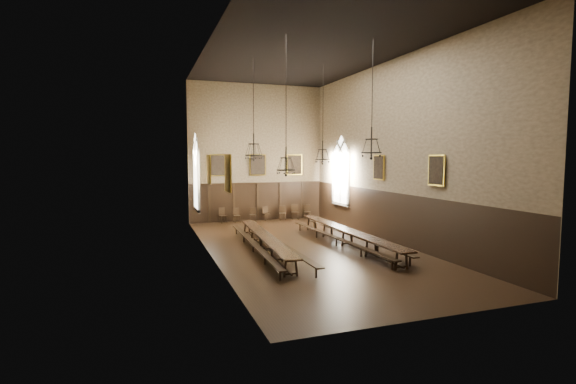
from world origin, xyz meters
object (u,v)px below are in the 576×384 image
bench_right_outer (352,238)px  chair_5 (283,216)px  chair_6 (295,215)px  chandelier_back_left (254,149)px  bench_left_outer (253,246)px  chair_7 (307,214)px  table_left (265,243)px  bench_left_inner (275,243)px  chair_4 (266,216)px  bench_right_inner (336,240)px  chair_2 (237,218)px  chandelier_front_left (286,159)px  chandelier_back_right (323,153)px  table_right (347,238)px  chair_1 (223,218)px  chair_3 (253,217)px  chandelier_front_right (371,145)px

bench_right_outer → chair_5: (-0.87, 8.24, 0.00)m
chair_6 → chandelier_back_left: bearing=-114.2°
bench_left_outer → chair_7: (6.04, 8.57, 0.01)m
table_left → bench_left_inner: bearing=17.1°
table_left → chair_4: bearing=73.5°
table_left → chair_6: (4.53, 8.47, -0.05)m
bench_right_inner → chandelier_back_left: bearing=148.3°
chair_2 → chandelier_front_left: size_ratio=0.17×
chandelier_back_right → chandelier_front_left: bearing=-128.4°
chair_6 → chandelier_front_left: chandelier_front_left is taller
chair_5 → table_right: bearing=-75.3°
chandelier_back_left → chair_4: bearing=69.0°
bench_right_inner → chair_1: size_ratio=9.98×
table_right → bench_left_inner: table_right is taller
bench_right_inner → chair_7: 8.92m
bench_left_outer → chair_1: size_ratio=10.01×
bench_right_inner → chair_3: size_ratio=10.61×
chandelier_front_left → bench_left_inner: bearing=83.7°
chair_4 → chandelier_back_right: bearing=-90.0°
table_right → chair_6: bearing=86.8°
table_left → chair_6: 9.60m
chair_7 → chandelier_front_left: chandelier_front_left is taller
bench_left_outer → bench_left_inner: 1.09m
chair_1 → chandelier_front_right: size_ratio=0.21×
table_left → chandelier_front_left: bearing=-83.6°
chair_7 → chair_3: bearing=-163.7°
bench_right_outer → chair_6: 8.25m
table_right → bench_left_inner: 3.55m
bench_right_inner → chair_5: chair_5 is taller
bench_right_outer → chair_2: size_ratio=10.80×
bench_right_outer → chandelier_back_right: (-0.70, 2.06, 4.19)m
bench_right_inner → chair_4: (-0.95, 8.72, 0.00)m
bench_right_inner → chandelier_back_left: 5.98m
table_right → chandelier_front_left: size_ratio=1.86×
table_right → chair_7: (1.44, 8.73, -0.10)m
chair_3 → chair_7: chair_7 is taller
chandelier_back_right → chair_2: bearing=118.0°
table_left → chair_2: (0.52, 8.47, -0.08)m
table_left → chair_3: 8.69m
bench_right_inner → chair_3: (-1.89, 8.67, -0.00)m
bench_left_inner → chandelier_back_right: bearing=32.7°
table_right → table_left: bearing=177.6°
chair_1 → chair_5: chair_1 is taller
chair_6 → chair_4: bearing=-172.7°
bench_left_outer → chair_6: bearing=59.0°
chair_6 → chair_5: bearing=-168.3°
chair_1 → chandelier_back_left: 7.84m
table_left → chandelier_front_right: (3.77, -2.74, 4.38)m
chandelier_back_right → chair_4: bearing=101.4°
table_right → chair_7: bearing=80.7°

